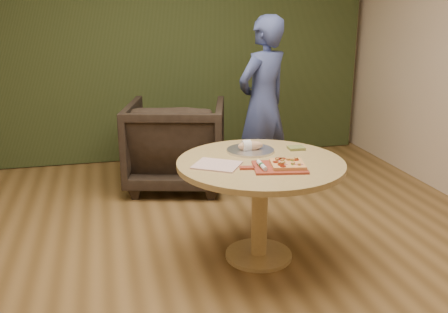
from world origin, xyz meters
name	(u,v)px	position (x,y,z in m)	size (l,w,h in m)	color
room_shell	(225,73)	(0.00, 0.00, 1.40)	(5.04, 6.04, 2.84)	brown
curtain	(165,41)	(0.00, 2.90, 1.40)	(4.80, 0.14, 2.78)	#263216
pedestal_table	(260,180)	(0.31, 0.19, 0.61)	(1.19, 1.19, 0.75)	tan
pizza_paddle	(278,167)	(0.37, 0.01, 0.76)	(0.47, 0.34, 0.01)	#9A3927
flatbread_pizza	(287,164)	(0.44, 0.00, 0.78)	(0.26, 0.26, 0.04)	#E7A65A
cutlery_roll	(262,165)	(0.26, 0.01, 0.78)	(0.04, 0.20, 0.03)	silver
newspaper	(217,165)	(-0.01, 0.16, 0.76)	(0.30, 0.25, 0.01)	white
serving_tray	(250,150)	(0.31, 0.44, 0.76)	(0.36, 0.36, 0.02)	silver
bread_roll	(249,146)	(0.30, 0.44, 0.79)	(0.19, 0.09, 0.09)	tan
green_packet	(296,148)	(0.66, 0.41, 0.76)	(0.12, 0.10, 0.02)	#535D2A
armchair	(176,140)	(-0.05, 1.86, 0.49)	(0.95, 0.89, 0.98)	black
person_standing	(263,104)	(0.80, 1.65, 0.86)	(0.63, 0.41, 1.72)	#39477E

